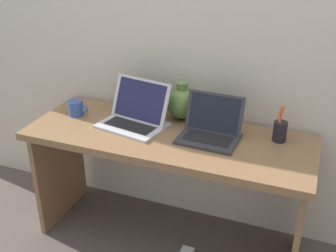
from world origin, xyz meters
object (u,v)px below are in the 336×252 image
(laptop_right, at_px, (211,127))
(pen_cup, at_px, (280,131))
(laptop_left, at_px, (136,114))
(power_brick, at_px, (187,252))
(green_vase, at_px, (182,103))
(coffee_mug, at_px, (76,108))

(laptop_right, height_order, pen_cup, laptop_right)
(laptop_left, relative_size, power_brick, 5.59)
(laptop_left, distance_m, green_vase, 0.27)
(laptop_left, distance_m, coffee_mug, 0.38)
(laptop_left, distance_m, power_brick, 0.84)
(coffee_mug, height_order, pen_cup, pen_cup)
(laptop_left, distance_m, pen_cup, 0.77)
(laptop_left, bearing_deg, pen_cup, 6.58)
(laptop_right, distance_m, pen_cup, 0.35)
(power_brick, bearing_deg, pen_cup, 29.89)
(laptop_right, bearing_deg, green_vase, 142.52)
(power_brick, bearing_deg, laptop_right, 65.24)
(pen_cup, height_order, power_brick, pen_cup)
(pen_cup, bearing_deg, power_brick, -150.11)
(green_vase, xyz_separation_m, coffee_mug, (-0.58, -0.18, -0.05))
(laptop_right, relative_size, coffee_mug, 2.54)
(pen_cup, xyz_separation_m, power_brick, (-0.40, -0.23, -0.74))
(laptop_right, xyz_separation_m, pen_cup, (0.34, 0.09, -0.00))
(pen_cup, bearing_deg, coffee_mug, -174.88)
(laptop_left, distance_m, laptop_right, 0.43)
(power_brick, bearing_deg, green_vase, 115.75)
(coffee_mug, xyz_separation_m, pen_cup, (1.14, 0.10, 0.01))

